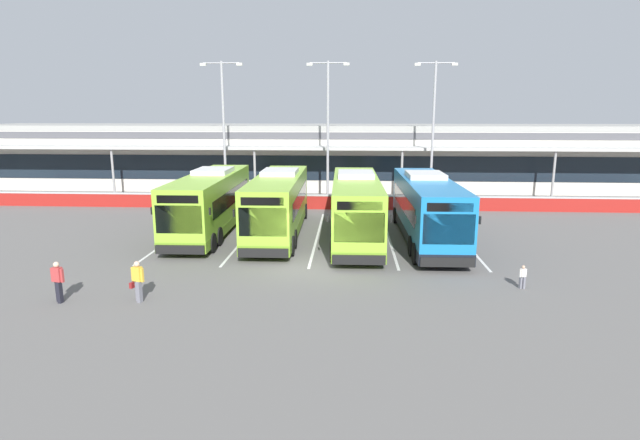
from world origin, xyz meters
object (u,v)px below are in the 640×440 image
(coach_bus_left_centre, at_px, (279,205))
(pedestrian_with_handbag, at_px, (138,280))
(coach_bus_leftmost, at_px, (211,203))
(pedestrian_in_dark_coat, at_px, (58,281))
(lamp_post_east, at_px, (433,124))
(lamp_post_centre, at_px, (328,124))
(coach_bus_right_centre, at_px, (427,210))
(pedestrian_child, at_px, (523,276))
(coach_bus_centre, at_px, (356,209))
(lamp_post_west, at_px, (224,124))

(coach_bus_left_centre, distance_m, pedestrian_with_handbag, 11.96)
(coach_bus_leftmost, relative_size, pedestrian_with_handbag, 7.52)
(pedestrian_in_dark_coat, bearing_deg, lamp_post_east, 52.22)
(coach_bus_leftmost, height_order, lamp_post_centre, lamp_post_centre)
(coach_bus_leftmost, xyz_separation_m, coach_bus_right_centre, (12.77, -1.34, 0.00))
(pedestrian_in_dark_coat, bearing_deg, pedestrian_child, 8.14)
(pedestrian_child, distance_m, lamp_post_centre, 22.18)
(coach_bus_centre, height_order, pedestrian_child, coach_bus_centre)
(lamp_post_west, xyz_separation_m, lamp_post_east, (16.33, 0.90, 0.00))
(coach_bus_right_centre, height_order, pedestrian_child, coach_bus_right_centre)
(coach_bus_centre, distance_m, pedestrian_with_handbag, 13.42)
(coach_bus_centre, height_order, lamp_post_centre, lamp_post_centre)
(lamp_post_east, bearing_deg, pedestrian_in_dark_coat, -127.78)
(coach_bus_leftmost, distance_m, coach_bus_left_centre, 4.21)
(pedestrian_with_handbag, xyz_separation_m, lamp_post_centre, (6.33, 21.82, 5.43))
(coach_bus_right_centre, bearing_deg, coach_bus_left_centre, 173.33)
(coach_bus_left_centre, bearing_deg, coach_bus_leftmost, 175.36)
(coach_bus_centre, height_order, lamp_post_east, lamp_post_east)
(lamp_post_west, bearing_deg, pedestrian_with_handbag, -85.20)
(coach_bus_leftmost, relative_size, coach_bus_right_centre, 1.00)
(coach_bus_left_centre, relative_size, lamp_post_centre, 1.11)
(coach_bus_leftmost, bearing_deg, coach_bus_right_centre, -6.01)
(lamp_post_centre, bearing_deg, coach_bus_right_centre, -62.08)
(pedestrian_with_handbag, height_order, pedestrian_in_dark_coat, same)
(pedestrian_with_handbag, relative_size, lamp_post_west, 0.15)
(coach_bus_right_centre, bearing_deg, lamp_post_east, 80.26)
(coach_bus_centre, bearing_deg, coach_bus_left_centre, 169.03)
(coach_bus_centre, distance_m, lamp_post_centre, 12.48)
(coach_bus_leftmost, distance_m, pedestrian_in_dark_coat, 12.21)
(coach_bus_leftmost, relative_size, lamp_post_west, 1.11)
(pedestrian_with_handbag, height_order, lamp_post_centre, lamp_post_centre)
(coach_bus_right_centre, bearing_deg, coach_bus_centre, 178.35)
(coach_bus_leftmost, xyz_separation_m, pedestrian_in_dark_coat, (-2.69, -11.87, -0.91))
(pedestrian_with_handbag, bearing_deg, coach_bus_leftmost, 91.58)
(pedestrian_child, bearing_deg, coach_bus_centre, 130.38)
(coach_bus_left_centre, xyz_separation_m, lamp_post_east, (10.65, 11.09, 4.50))
(lamp_post_centre, relative_size, lamp_post_east, 1.00)
(coach_bus_leftmost, bearing_deg, coach_bus_centre, -7.97)
(coach_bus_leftmost, xyz_separation_m, pedestrian_child, (15.60, -9.25, -1.24))
(coach_bus_left_centre, distance_m, coach_bus_right_centre, 8.63)
(lamp_post_centre, bearing_deg, pedestrian_in_dark_coat, -112.92)
(pedestrian_with_handbag, height_order, pedestrian_child, pedestrian_with_handbag)
(coach_bus_centre, relative_size, pedestrian_child, 12.13)
(coach_bus_leftmost, relative_size, lamp_post_centre, 1.11)
(coach_bus_leftmost, relative_size, pedestrian_child, 12.13)
(pedestrian_in_dark_coat, bearing_deg, lamp_post_centre, 67.08)
(lamp_post_centre, xyz_separation_m, lamp_post_east, (8.20, 0.54, 0.00))
(lamp_post_west, bearing_deg, coach_bus_centre, -47.21)
(coach_bus_centre, height_order, pedestrian_with_handbag, coach_bus_centre)
(coach_bus_right_centre, xyz_separation_m, pedestrian_child, (2.83, -7.91, -1.24))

